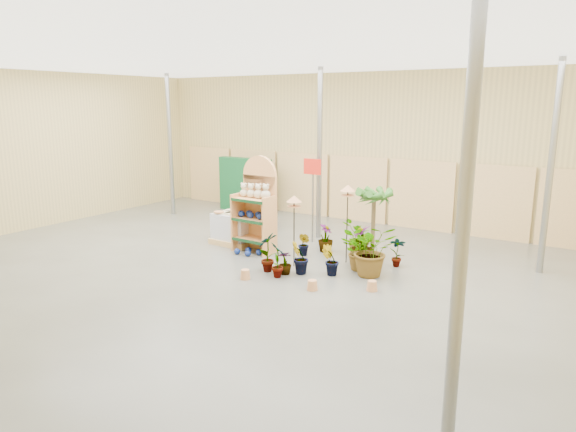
{
  "coord_description": "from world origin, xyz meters",
  "views": [
    {
      "loc": [
        6.66,
        -8.36,
        3.59
      ],
      "look_at": [
        0.3,
        1.5,
        1.0
      ],
      "focal_mm": 32.0,
      "sensor_mm": 36.0,
      "label": 1
    }
  ],
  "objects_px": {
    "potted_plant_2": "(358,251)",
    "bird_table_front": "(294,201)",
    "display_shelf": "(258,208)",
    "pallet_stack": "(236,228)"
  },
  "relations": [
    {
      "from": "potted_plant_2",
      "to": "bird_table_front",
      "type": "bearing_deg",
      "value": -157.97
    },
    {
      "from": "bird_table_front",
      "to": "potted_plant_2",
      "type": "height_order",
      "value": "bird_table_front"
    },
    {
      "from": "potted_plant_2",
      "to": "display_shelf",
      "type": "bearing_deg",
      "value": 178.08
    },
    {
      "from": "pallet_stack",
      "to": "bird_table_front",
      "type": "height_order",
      "value": "bird_table_front"
    },
    {
      "from": "pallet_stack",
      "to": "bird_table_front",
      "type": "xyz_separation_m",
      "value": [
        2.31,
        -0.83,
        1.09
      ]
    },
    {
      "from": "pallet_stack",
      "to": "bird_table_front",
      "type": "bearing_deg",
      "value": -17.83
    },
    {
      "from": "pallet_stack",
      "to": "potted_plant_2",
      "type": "xyz_separation_m",
      "value": [
        3.63,
        -0.3,
        0.02
      ]
    },
    {
      "from": "bird_table_front",
      "to": "potted_plant_2",
      "type": "relative_size",
      "value": 1.9
    },
    {
      "from": "display_shelf",
      "to": "pallet_stack",
      "type": "relative_size",
      "value": 2.03
    },
    {
      "from": "display_shelf",
      "to": "pallet_stack",
      "type": "xyz_separation_m",
      "value": [
        -0.86,
        0.21,
        -0.67
      ]
    }
  ]
}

